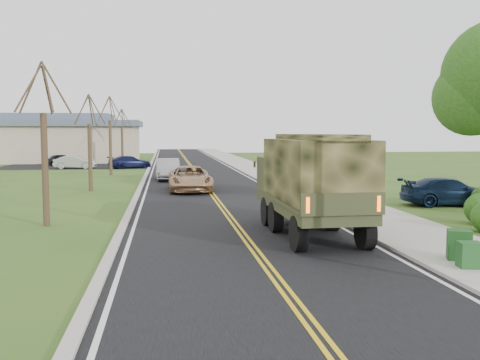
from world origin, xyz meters
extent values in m
plane|color=#2E4F1A|center=(0.00, 0.00, 0.00)|extent=(160.00, 160.00, 0.00)
cube|color=black|center=(0.00, 40.00, 0.01)|extent=(8.00, 120.00, 0.01)
cube|color=#9E998E|center=(4.15, 40.00, 0.06)|extent=(0.30, 120.00, 0.12)
cube|color=#9E998E|center=(5.90, 40.00, 0.05)|extent=(3.20, 120.00, 0.10)
cube|color=#9E998E|center=(-4.15, 40.00, 0.05)|extent=(0.30, 120.00, 0.10)
sphere|color=#1E4513|center=(10.20, 10.50, 4.95)|extent=(3.24, 3.24, 3.24)
cylinder|color=#38281C|center=(-7.00, 10.00, 2.10)|extent=(0.24, 0.24, 4.20)
cylinder|color=#38281C|center=(-6.52, 10.13, 5.13)|extent=(1.01, 0.33, 1.90)
cylinder|color=#38281C|center=(-6.97, 10.62, 5.05)|extent=(0.13, 1.29, 1.74)
cylinder|color=#38281C|center=(-7.46, 10.18, 5.13)|extent=(0.98, 0.43, 1.90)
cylinder|color=#38281C|center=(-7.39, 9.52, 5.05)|extent=(0.79, 1.05, 1.77)
cylinder|color=#38281C|center=(-6.73, 9.59, 5.13)|extent=(0.58, 0.90, 1.90)
cylinder|color=#38281C|center=(-7.00, 22.00, 1.98)|extent=(0.24, 0.24, 3.96)
cylinder|color=#38281C|center=(-6.55, 22.12, 4.83)|extent=(0.96, 0.32, 1.79)
cylinder|color=#38281C|center=(-6.97, 22.58, 4.76)|extent=(0.12, 1.22, 1.65)
cylinder|color=#38281C|center=(-7.43, 22.17, 4.83)|extent=(0.93, 0.41, 1.79)
cylinder|color=#38281C|center=(-7.37, 21.55, 4.76)|extent=(0.75, 0.99, 1.67)
cylinder|color=#38281C|center=(-6.75, 21.61, 4.83)|extent=(0.55, 0.85, 1.80)
cylinder|color=#38281C|center=(-7.00, 34.00, 2.22)|extent=(0.24, 0.24, 4.44)
cylinder|color=#38281C|center=(-6.50, 34.13, 5.42)|extent=(1.07, 0.35, 2.00)
cylinder|color=#38281C|center=(-6.97, 34.65, 5.34)|extent=(0.13, 1.36, 1.84)
cylinder|color=#38281C|center=(-7.49, 34.19, 5.42)|extent=(1.03, 0.46, 2.00)
cylinder|color=#38281C|center=(-7.41, 33.49, 5.34)|extent=(0.83, 1.10, 1.87)
cylinder|color=#38281C|center=(-6.72, 33.56, 5.42)|extent=(0.61, 0.95, 2.01)
cylinder|color=#38281C|center=(-7.00, 46.00, 2.04)|extent=(0.24, 0.24, 4.08)
cylinder|color=#38281C|center=(-6.54, 46.12, 4.98)|extent=(0.99, 0.33, 1.84)
cylinder|color=#38281C|center=(-6.97, 46.60, 4.91)|extent=(0.13, 1.25, 1.69)
cylinder|color=#38281C|center=(-7.45, 46.17, 4.98)|extent=(0.95, 0.42, 1.85)
cylinder|color=#38281C|center=(-7.38, 45.53, 4.91)|extent=(0.77, 1.02, 1.72)
cylinder|color=#38281C|center=(-6.74, 45.60, 4.98)|extent=(0.57, 0.88, 1.85)
cube|color=tan|center=(-16.00, 56.00, 2.10)|extent=(20.00, 12.00, 4.20)
cube|color=#475466|center=(-16.00, 56.00, 4.50)|extent=(21.00, 13.00, 0.70)
cube|color=#475466|center=(-16.00, 56.00, 5.20)|extent=(14.00, 8.00, 0.90)
cube|color=black|center=(-10.00, 46.00, 0.01)|extent=(18.00, 10.00, 0.02)
cylinder|color=black|center=(1.25, 4.44, 0.53)|extent=(0.35, 1.07, 1.07)
cylinder|color=black|center=(3.29, 4.47, 0.53)|extent=(0.35, 1.07, 1.07)
cylinder|color=black|center=(1.21, 7.55, 0.53)|extent=(0.35, 1.07, 1.07)
cylinder|color=black|center=(3.25, 7.58, 0.53)|extent=(0.35, 1.07, 1.07)
cylinder|color=black|center=(1.19, 8.91, 0.53)|extent=(0.35, 1.07, 1.07)
cylinder|color=black|center=(3.23, 8.94, 0.53)|extent=(0.35, 1.07, 1.07)
cube|color=#34381F|center=(2.23, 6.98, 1.02)|extent=(2.42, 6.83, 0.34)
cube|color=#34381F|center=(2.20, 9.46, 1.85)|extent=(2.36, 1.88, 1.36)
cube|color=black|center=(2.19, 10.33, 2.04)|extent=(2.14, 0.11, 0.68)
cube|color=#34381F|center=(2.24, 6.15, 1.26)|extent=(2.50, 5.18, 0.15)
cube|color=black|center=(2.24, 6.15, 2.28)|extent=(2.50, 5.18, 1.94)
cube|color=black|center=(2.24, 6.15, 3.30)|extent=(1.62, 5.17, 0.24)
cube|color=#34381F|center=(2.28, 3.58, 1.51)|extent=(2.43, 0.15, 0.63)
cube|color=#FF590C|center=(1.26, 3.51, 1.51)|extent=(0.10, 0.04, 0.44)
cube|color=#FF590C|center=(3.30, 3.53, 1.51)|extent=(0.10, 0.04, 0.44)
imported|color=tan|center=(-1.15, 21.11, 0.74)|extent=(2.50, 5.37, 1.49)
imported|color=#ABABB0|center=(-2.42, 28.82, 0.78)|extent=(1.84, 4.79, 1.56)
imported|color=#0D1B33|center=(10.83, 13.20, 0.66)|extent=(4.64, 2.13, 1.32)
cube|color=#184418|center=(5.16, 2.54, 0.50)|extent=(0.75, 0.70, 0.80)
cube|color=#1C4F1E|center=(4.96, 1.71, 0.43)|extent=(0.61, 0.53, 0.65)
imported|color=black|center=(-13.30, 47.53, 0.61)|extent=(3.83, 2.59, 1.21)
imported|color=#B2B3B7|center=(-11.12, 42.00, 0.64)|extent=(3.94, 1.62, 1.27)
imported|color=#0E1234|center=(-5.99, 42.00, 0.60)|extent=(4.48, 3.12, 1.21)
camera|label=1|loc=(-2.57, -10.53, 3.49)|focal=40.00mm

